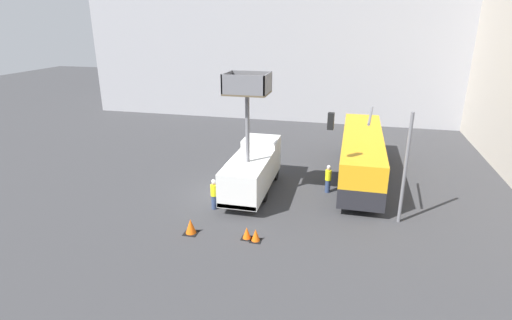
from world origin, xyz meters
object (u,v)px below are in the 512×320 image
at_px(road_worker_near_truck, 214,194).
at_px(traffic_cone_near_truck, 191,227).
at_px(city_bus, 361,153).
at_px(traffic_cone_far_side, 247,233).
at_px(traffic_light_pole, 378,146).
at_px(traffic_cone_mid_road, 256,235).
at_px(road_worker_directing, 328,179).
at_px(utility_truck, 253,167).

height_order(road_worker_near_truck, traffic_cone_near_truck, road_worker_near_truck).
relative_size(city_bus, traffic_cone_far_side, 20.16).
relative_size(traffic_light_pole, traffic_cone_near_truck, 7.59).
bearing_deg(traffic_cone_mid_road, road_worker_directing, 66.12).
relative_size(utility_truck, road_worker_directing, 4.19).
distance_m(road_worker_near_truck, road_worker_directing, 7.33).
relative_size(city_bus, road_worker_directing, 6.88).
xyz_separation_m(traffic_cone_mid_road, traffic_cone_far_side, (-0.49, 0.12, -0.01)).
height_order(city_bus, traffic_light_pole, traffic_light_pole).
height_order(utility_truck, city_bus, utility_truck).
bearing_deg(road_worker_near_truck, traffic_cone_near_truck, -104.20).
bearing_deg(traffic_cone_near_truck, traffic_cone_far_side, 3.54).
relative_size(road_worker_near_truck, road_worker_directing, 1.01).
bearing_deg(utility_truck, traffic_light_pole, -14.88).
bearing_deg(traffic_cone_near_truck, city_bus, 49.81).
bearing_deg(road_worker_near_truck, traffic_cone_far_side, -55.61).
distance_m(road_worker_directing, traffic_cone_far_side, 7.58).
xyz_separation_m(city_bus, traffic_cone_near_truck, (-8.40, -9.94, -1.43)).
bearing_deg(utility_truck, traffic_cone_mid_road, -74.46).
bearing_deg(traffic_light_pole, traffic_cone_mid_road, -145.48).
height_order(traffic_cone_near_truck, traffic_cone_mid_road, traffic_cone_near_truck).
height_order(utility_truck, traffic_cone_near_truck, utility_truck).
height_order(utility_truck, traffic_cone_mid_road, utility_truck).
bearing_deg(city_bus, road_worker_directing, 140.56).
distance_m(utility_truck, city_bus, 7.77).
relative_size(traffic_cone_near_truck, traffic_cone_mid_road, 1.25).
xyz_separation_m(utility_truck, traffic_light_pole, (7.21, -1.92, 2.45)).
height_order(utility_truck, road_worker_directing, utility_truck).
relative_size(utility_truck, traffic_cone_near_truck, 9.52).
bearing_deg(road_worker_near_truck, road_worker_directing, 22.73).
height_order(city_bus, road_worker_near_truck, city_bus).
xyz_separation_m(utility_truck, city_bus, (6.60, 4.11, 0.12)).
height_order(traffic_cone_near_truck, traffic_cone_far_side, traffic_cone_near_truck).
height_order(road_worker_directing, traffic_cone_far_side, road_worker_directing).
relative_size(city_bus, traffic_light_pole, 2.06).
distance_m(traffic_light_pole, traffic_cone_far_side, 8.12).
xyz_separation_m(traffic_cone_near_truck, traffic_cone_mid_road, (3.40, 0.06, -0.08)).
bearing_deg(city_bus, traffic_cone_mid_road, 146.59).
relative_size(road_worker_near_truck, traffic_cone_near_truck, 2.29).
relative_size(traffic_light_pole, road_worker_directing, 3.33).
distance_m(city_bus, traffic_cone_far_side, 11.30).
xyz_separation_m(traffic_light_pole, traffic_cone_mid_road, (-5.60, -3.85, -3.85)).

